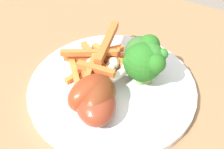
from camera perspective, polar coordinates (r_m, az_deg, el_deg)
The scene contains 9 objects.
dining_table at distance 0.49m, azimuth -6.38°, elevation -13.23°, with size 1.21×0.78×0.71m.
dinner_plate at distance 0.42m, azimuth 0.00°, elevation -2.55°, with size 0.26×0.26×0.01m, color silver.
broccoli_floret_front at distance 0.42m, azimuth 6.15°, elevation 4.71°, with size 0.05×0.06×0.07m.
broccoli_floret_middle at distance 0.40m, azimuth 7.57°, elevation 3.05°, with size 0.05×0.05×0.07m.
broccoli_floret_back at distance 0.40m, azimuth 6.80°, elevation 3.20°, with size 0.07×0.07×0.07m.
carrot_fries_pile at distance 0.43m, azimuth -3.11°, elevation 3.28°, with size 0.11×0.16×0.04m.
chicken_drumstick_near at distance 0.37m, azimuth -3.60°, elevation -5.31°, with size 0.11×0.12×0.04m.
chicken_drumstick_far at distance 0.37m, azimuth -2.71°, elevation -4.36°, with size 0.07×0.12×0.05m.
chicken_drumstick_extra at distance 0.37m, azimuth -4.45°, elevation -3.86°, with size 0.06×0.13×0.05m.
Camera 1 is at (0.19, -0.20, 1.02)m, focal length 42.55 mm.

